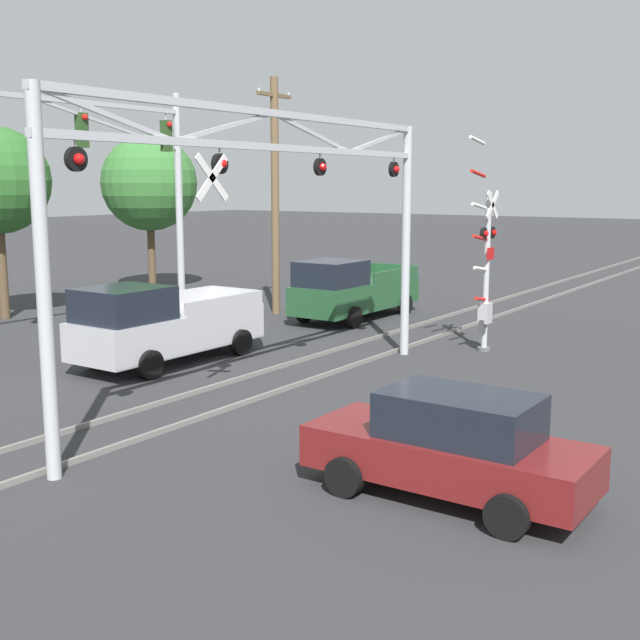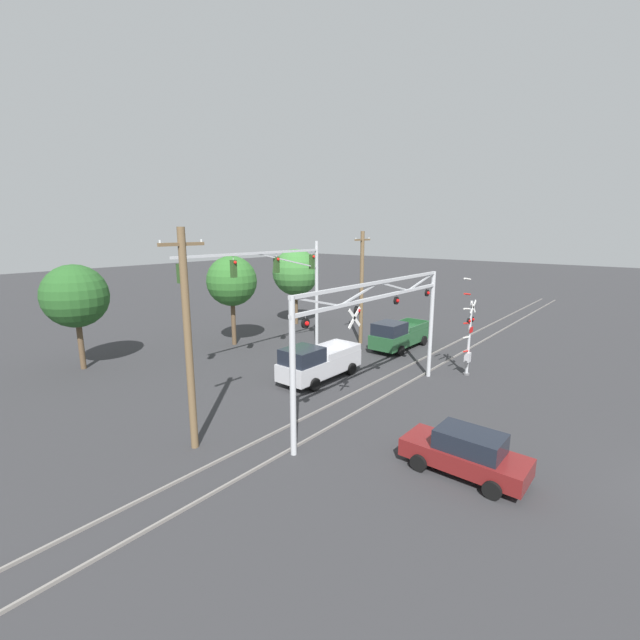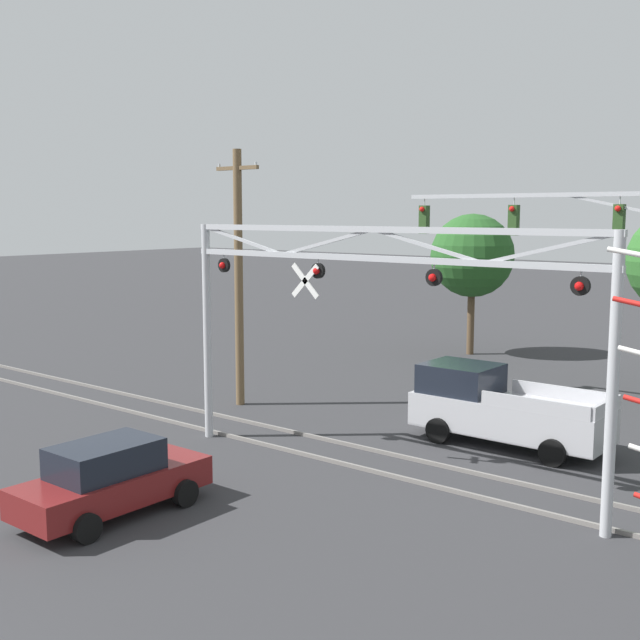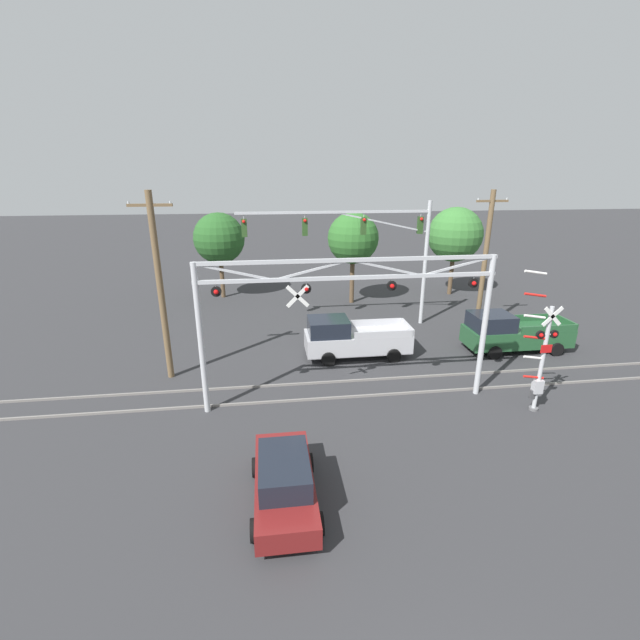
% 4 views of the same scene
% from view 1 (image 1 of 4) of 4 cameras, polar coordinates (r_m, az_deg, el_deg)
% --- Properties ---
extents(rail_track_near, '(80.00, 0.08, 0.10)m').
position_cam_1_polar(rail_track_near, '(17.36, -3.88, -5.36)').
color(rail_track_near, gray).
rests_on(rail_track_near, ground_plane).
extents(rail_track_far, '(80.00, 0.08, 0.10)m').
position_cam_1_polar(rail_track_far, '(18.26, -7.42, -4.67)').
color(rail_track_far, gray).
rests_on(rail_track_far, ground_plane).
extents(crossing_gantry, '(11.54, 0.27, 6.01)m').
position_cam_1_polar(crossing_gantry, '(16.59, -3.30, 8.60)').
color(crossing_gantry, '#B7BABF').
rests_on(crossing_gantry, ground_plane).
extents(crossing_signal_mast, '(1.76, 0.35, 5.76)m').
position_cam_1_polar(crossing_signal_mast, '(22.19, 11.67, 3.31)').
color(crossing_signal_mast, '#B7BABF').
rests_on(crossing_signal_mast, ground_plane).
extents(traffic_signal_span, '(11.27, 0.39, 7.48)m').
position_cam_1_polar(traffic_signal_span, '(25.31, -15.11, 10.98)').
color(traffic_signal_span, '#B7BABF').
rests_on(traffic_signal_span, ground_plane).
extents(pickup_truck_lead, '(5.33, 2.18, 2.10)m').
position_cam_1_polar(pickup_truck_lead, '(20.75, -11.22, -0.36)').
color(pickup_truck_lead, '#B7B7BC').
rests_on(pickup_truck_lead, ground_plane).
extents(pickup_truck_following, '(5.46, 2.18, 2.10)m').
position_cam_1_polar(pickup_truck_following, '(27.15, 2.25, 2.13)').
color(pickup_truck_following, '#23512D').
rests_on(pickup_truck_following, ground_plane).
extents(sedan_waiting, '(1.90, 4.17, 1.58)m').
position_cam_1_polar(sedan_waiting, '(11.91, 9.34, -8.81)').
color(sedan_waiting, maroon).
rests_on(sedan_waiting, ground_plane).
extents(utility_pole_right, '(1.80, 0.28, 8.14)m').
position_cam_1_polar(utility_pole_right, '(28.22, -3.21, 8.95)').
color(utility_pole_right, brown).
rests_on(utility_pole_right, ground_plane).
extents(background_tree_far_left_verge, '(4.04, 4.04, 6.62)m').
position_cam_1_polar(background_tree_far_left_verge, '(35.11, -12.06, 9.48)').
color(background_tree_far_left_verge, brown).
rests_on(background_tree_far_left_verge, ground_plane).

